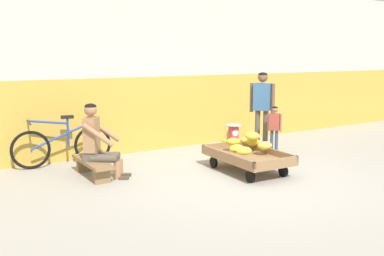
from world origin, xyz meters
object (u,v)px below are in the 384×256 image
object	(u,v)px
banana_cart	(247,157)
low_bench	(93,165)
customer_child	(275,125)
vendor_seated	(97,141)
customer_adult	(262,102)
bicycle_near_left	(62,145)
weighing_scale	(234,132)
plastic_crate	(233,148)

from	to	relation	value
banana_cart	low_bench	bearing A→B (deg)	155.03
banana_cart	customer_child	size ratio (longest dim) A/B	1.60
customer_child	vendor_seated	bearing A→B (deg)	174.73
banana_cart	customer_adult	bearing A→B (deg)	41.32
customer_adult	customer_child	xyz separation A→B (m)	(-0.06, -0.43, -0.38)
vendor_seated	customer_adult	distance (m)	3.40
customer_child	customer_adult	bearing A→B (deg)	82.23
banana_cart	low_bench	xyz separation A→B (m)	(-2.20, 1.02, -0.04)
banana_cart	bicycle_near_left	world-z (taller)	bicycle_near_left
low_bench	bicycle_near_left	distance (m)	0.98
vendor_seated	bicycle_near_left	distance (m)	1.05
weighing_scale	customer_child	world-z (taller)	customer_child
plastic_crate	weighing_scale	xyz separation A→B (m)	(0.00, -0.00, 0.30)
customer_child	banana_cart	bearing A→B (deg)	-150.67
low_bench	customer_adult	size ratio (longest dim) A/B	0.72
customer_adult	customer_child	bearing A→B (deg)	-97.77
low_bench	bicycle_near_left	bearing A→B (deg)	101.21
banana_cart	plastic_crate	bearing A→B (deg)	63.92
banana_cart	plastic_crate	distance (m)	1.12
bicycle_near_left	customer_adult	xyz separation A→B (m)	(3.63, -0.88, 0.60)
low_bench	vendor_seated	xyz separation A→B (m)	(0.07, -0.05, 0.37)
banana_cart	plastic_crate	world-z (taller)	banana_cart
weighing_scale	bicycle_near_left	size ratio (longest dim) A/B	0.18
low_bench	customer_child	size ratio (longest dim) A/B	1.19
banana_cart	customer_adult	world-z (taller)	customer_adult
plastic_crate	bicycle_near_left	xyz separation A→B (m)	(-2.88, 0.97, 0.20)
vendor_seated	customer_child	bearing A→B (deg)	-5.27
banana_cart	customer_child	bearing A→B (deg)	29.33
vendor_seated	customer_child	distance (m)	3.33
low_bench	weighing_scale	bearing A→B (deg)	-0.57
low_bench	bicycle_near_left	size ratio (longest dim) A/B	0.67
low_bench	weighing_scale	distance (m)	2.70
customer_child	plastic_crate	bearing A→B (deg)	154.64
plastic_crate	customer_child	xyz separation A→B (m)	(0.70, -0.33, 0.42)
plastic_crate	customer_adult	size ratio (longest dim) A/B	0.24
low_bench	customer_adult	distance (m)	3.53
banana_cart	bicycle_near_left	xyz separation A→B (m)	(-2.39, 1.97, 0.11)
banana_cart	vendor_seated	distance (m)	2.36
customer_adult	bicycle_near_left	bearing A→B (deg)	166.44
vendor_seated	bicycle_near_left	bearing A→B (deg)	104.55
low_bench	weighing_scale	xyz separation A→B (m)	(2.69, -0.03, 0.25)
weighing_scale	customer_child	size ratio (longest dim) A/B	0.33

